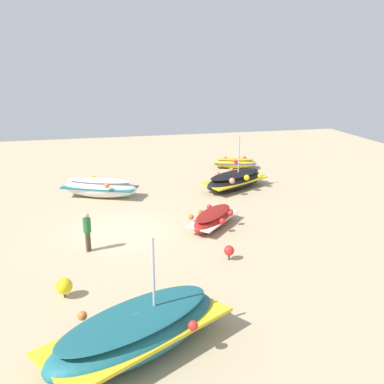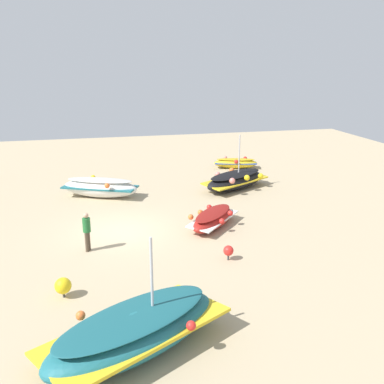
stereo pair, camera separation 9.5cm
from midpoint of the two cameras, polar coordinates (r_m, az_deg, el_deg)
name	(u,v)px [view 2 (the right image)]	position (r m, az deg, el deg)	size (l,w,h in m)	color
ground_plane	(122,231)	(20.56, -8.95, -5.09)	(51.78, 51.78, 0.00)	tan
fishing_boat_0	(213,219)	(20.72, 2.87, -3.48)	(3.29, 3.14, 0.84)	maroon
fishing_boat_1	(235,180)	(26.87, 5.78, 1.55)	(3.67, 4.82, 3.34)	black
fishing_boat_2	(100,187)	(25.67, -11.76, 0.64)	(3.14, 4.61, 1.14)	white
fishing_boat_3	(135,330)	(12.50, -7.20, -17.41)	(4.64, 5.79, 3.23)	#1E6670
fishing_boat_4	(236,163)	(32.12, 5.77, 3.80)	(1.88, 3.31, 0.79)	gold
person_walking	(87,229)	(18.48, -13.39, -4.74)	(0.32, 0.32, 1.66)	brown
mooring_buoy_0	(228,251)	(17.46, 4.92, -7.62)	(0.41, 0.41, 0.61)	#3F3F42
mooring_buoy_1	(63,286)	(15.44, -16.27, -11.64)	(0.56, 0.56, 0.71)	#3F3F42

